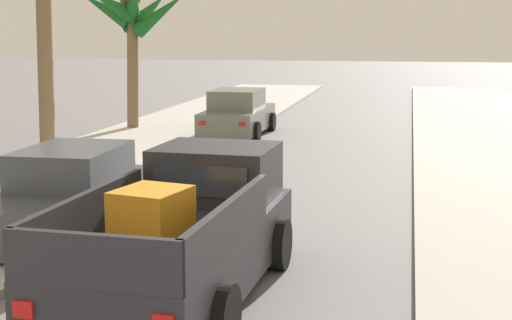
{
  "coord_description": "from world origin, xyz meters",
  "views": [
    {
      "loc": [
        2.51,
        -3.49,
        3.52
      ],
      "look_at": [
        -0.14,
        9.47,
        1.2
      ],
      "focal_mm": 52.7,
      "sensor_mm": 36.0,
      "label": 1
    }
  ],
  "objects_px": {
    "pickup_truck": "(186,236)",
    "palm_tree_left_back": "(131,16)",
    "car_left_near": "(72,196)",
    "car_right_near": "(238,114)"
  },
  "relations": [
    {
      "from": "car_right_near",
      "to": "palm_tree_left_back",
      "type": "height_order",
      "value": "palm_tree_left_back"
    },
    {
      "from": "car_left_near",
      "to": "car_right_near",
      "type": "relative_size",
      "value": 1.01
    },
    {
      "from": "pickup_truck",
      "to": "palm_tree_left_back",
      "type": "xyz_separation_m",
      "value": [
        -6.59,
        15.5,
        3.16
      ]
    },
    {
      "from": "car_right_near",
      "to": "palm_tree_left_back",
      "type": "xyz_separation_m",
      "value": [
        -3.85,
        0.53,
        3.24
      ]
    },
    {
      "from": "car_right_near",
      "to": "pickup_truck",
      "type": "bearing_deg",
      "value": -79.63
    },
    {
      "from": "palm_tree_left_back",
      "to": "car_left_near",
      "type": "bearing_deg",
      "value": -73.68
    },
    {
      "from": "pickup_truck",
      "to": "palm_tree_left_back",
      "type": "height_order",
      "value": "palm_tree_left_back"
    },
    {
      "from": "pickup_truck",
      "to": "palm_tree_left_back",
      "type": "relative_size",
      "value": 1.07
    },
    {
      "from": "pickup_truck",
      "to": "palm_tree_left_back",
      "type": "distance_m",
      "value": 17.14
    },
    {
      "from": "car_left_near",
      "to": "car_right_near",
      "type": "xyz_separation_m",
      "value": [
        -0.01,
        12.66,
        0.0
      ]
    }
  ]
}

